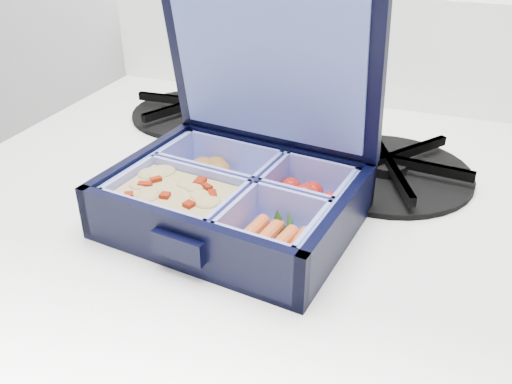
% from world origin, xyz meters
% --- Properties ---
extents(bento_box, '(0.23, 0.19, 0.05)m').
position_xyz_m(bento_box, '(-0.03, 1.57, 0.97)').
color(bento_box, black).
rests_on(bento_box, stove).
extents(burner_grate, '(0.20, 0.20, 0.03)m').
position_xyz_m(burner_grate, '(0.09, 1.72, 0.96)').
color(burner_grate, black).
rests_on(burner_grate, stove).
extents(burner_grate_rear, '(0.19, 0.19, 0.02)m').
position_xyz_m(burner_grate_rear, '(-0.17, 1.80, 0.95)').
color(burner_grate_rear, black).
rests_on(burner_grate_rear, stove).
extents(fork, '(0.16, 0.15, 0.01)m').
position_xyz_m(fork, '(0.07, 1.70, 0.95)').
color(fork, silver).
rests_on(fork, stove).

